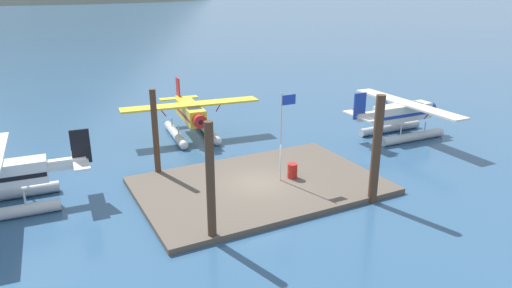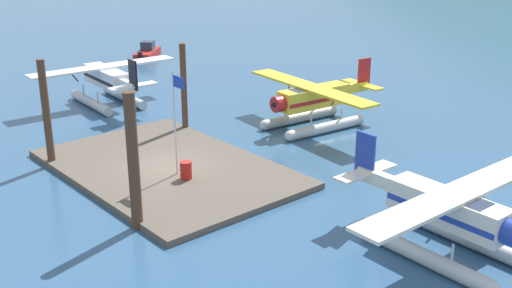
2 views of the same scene
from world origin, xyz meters
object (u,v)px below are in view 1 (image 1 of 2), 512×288
(flagpole, at_px, (283,126))
(fuel_drum, at_px, (292,171))
(seaplane_yellow_bow_centre, at_px, (191,117))
(seaplane_cream_stbd_fwd, at_px, (402,117))

(flagpole, bearing_deg, fuel_drum, -1.76)
(flagpole, height_order, seaplane_yellow_bow_centre, flagpole)
(fuel_drum, xyz_separation_m, seaplane_yellow_bow_centre, (-2.24, 11.07, 0.84))
(seaplane_yellow_bow_centre, distance_m, seaplane_cream_stbd_fwd, 16.16)
(fuel_drum, height_order, seaplane_yellow_bow_centre, seaplane_yellow_bow_centre)
(seaplane_yellow_bow_centre, bearing_deg, fuel_drum, -78.56)
(fuel_drum, bearing_deg, flagpole, 178.24)
(fuel_drum, relative_size, seaplane_cream_stbd_fwd, 0.08)
(flagpole, xyz_separation_m, seaplane_cream_stbd_fwd, (12.78, 3.60, -2.01))
(flagpole, relative_size, seaplane_yellow_bow_centre, 0.50)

